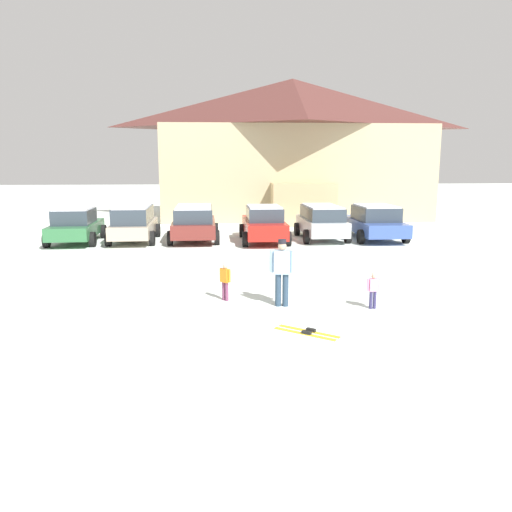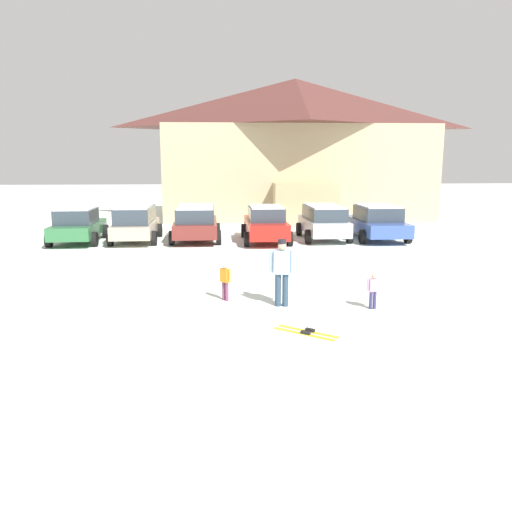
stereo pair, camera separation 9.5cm
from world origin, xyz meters
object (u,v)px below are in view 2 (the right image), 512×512
ski_lodge (294,148)px  parked_silver_wagon (323,221)px  parked_beige_suv (136,222)px  parked_maroon_van (196,222)px  pair_of_skis (306,332)px  skier_child_in_orange_jacket (225,279)px  parked_blue_hatchback (376,222)px  parked_red_sedan (266,223)px  parked_green_coupe (78,225)px  skier_child_in_pink_snowsuit (373,289)px  skier_adult_in_blue_parka (282,269)px

ski_lodge → parked_silver_wagon: ski_lodge is taller
parked_beige_suv → parked_maroon_van: (2.70, 0.03, -0.01)m
pair_of_skis → parked_beige_suv: bearing=113.1°
skier_child_in_orange_jacket → parked_blue_hatchback: bearing=54.9°
parked_red_sedan → skier_child_in_orange_jacket: parked_red_sedan is taller
parked_green_coupe → skier_child_in_pink_snowsuit: (9.96, -11.15, -0.29)m
skier_adult_in_blue_parka → parked_green_coupe: bearing=126.0°
ski_lodge → parked_silver_wagon: (-0.22, -10.77, -3.66)m
ski_lodge → skier_adult_in_blue_parka: bearing=-99.2°
parked_maroon_van → skier_child_in_orange_jacket: bearing=-83.4°
ski_lodge → skier_child_in_orange_jacket: size_ratio=17.46×
parked_green_coupe → pair_of_skis: parked_green_coupe is taller
parked_silver_wagon → skier_child_in_orange_jacket: 11.28m
parked_silver_wagon → pair_of_skis: (-3.04, -12.93, -0.84)m
skier_child_in_orange_jacket → pair_of_skis: size_ratio=0.77×
parked_maroon_van → pair_of_skis: 13.37m
parked_red_sedan → skier_adult_in_blue_parka: size_ratio=2.74×
parked_silver_wagon → skier_child_in_orange_jacket: bearing=-114.6°
parked_red_sedan → pair_of_skis: 12.49m
parked_green_coupe → parked_beige_suv: bearing=4.9°
skier_child_in_pink_snowsuit → parked_maroon_van: bearing=112.6°
skier_child_in_orange_jacket → pair_of_skis: bearing=-58.4°
parked_green_coupe → skier_adult_in_blue_parka: (7.80, -10.74, 0.15)m
parked_blue_hatchback → skier_child_in_orange_jacket: bearing=-125.1°
parked_beige_suv → parked_silver_wagon: bearing=-0.5°
skier_adult_in_blue_parka → ski_lodge: bearing=80.8°
parked_silver_wagon → pair_of_skis: size_ratio=3.24×
parked_blue_hatchback → parked_silver_wagon: bearing=178.4°
ski_lodge → parked_maroon_van: size_ratio=3.93×
parked_green_coupe → parked_beige_suv: (2.51, 0.22, 0.08)m
ski_lodge → skier_child_in_orange_jacket: bearing=-103.1°
parked_blue_hatchback → skier_adult_in_blue_parka: bearing=-118.1°
parked_red_sedan → skier_adult_in_blue_parka: 10.43m
parked_maroon_van → parked_red_sedan: size_ratio=0.96×
parked_maroon_van → skier_child_in_orange_jacket: parked_maroon_van is taller
parked_beige_suv → parked_red_sedan: size_ratio=0.95×
parked_beige_suv → parked_maroon_van: parked_beige_suv is taller
parked_maroon_van → parked_silver_wagon: 5.89m
ski_lodge → parked_beige_suv: bearing=-129.5°
skier_adult_in_blue_parka → pair_of_skis: size_ratio=1.30×
parked_beige_suv → parked_silver_wagon: (8.59, -0.07, -0.02)m
parked_blue_hatchback → parked_red_sedan: bearing=-175.7°
ski_lodge → parked_silver_wagon: bearing=-91.2°
parked_green_coupe → skier_adult_in_blue_parka: skier_adult_in_blue_parka is taller
parked_beige_suv → skier_adult_in_blue_parka: skier_adult_in_blue_parka is taller
parked_blue_hatchback → skier_child_in_orange_jacket: (-7.16, -10.18, -0.25)m
parked_beige_suv → parked_blue_hatchback: size_ratio=0.91×
parked_green_coupe → parked_blue_hatchback: size_ratio=0.87×
parked_red_sedan → parked_blue_hatchback: (5.22, 0.40, -0.01)m
parked_red_sedan → skier_child_in_pink_snowsuit: parked_red_sedan is taller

